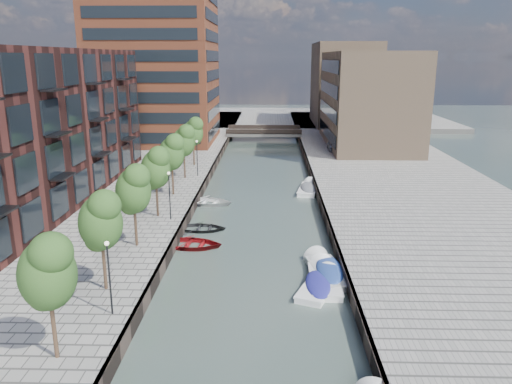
{
  "coord_description": "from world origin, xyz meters",
  "views": [
    {
      "loc": [
        1.15,
        -15.71,
        14.22
      ],
      "look_at": [
        0.0,
        23.83,
        3.5
      ],
      "focal_mm": 35.0,
      "sensor_mm": 36.0,
      "label": 1
    }
  ],
  "objects_px": {
    "tree_4": "(171,152)",
    "motorboat_2": "(324,278)",
    "sloop_4": "(202,230)",
    "tree_5": "(184,140)",
    "sloop_3": "(207,204)",
    "car": "(334,145)",
    "motorboat_0": "(320,285)",
    "tree_0": "(47,270)",
    "tree_1": "(100,219)",
    "sloop_2": "(191,247)",
    "tree_6": "(193,131)",
    "tree_2": "(133,188)",
    "bridge": "(264,132)",
    "motorboat_3": "(327,270)",
    "motorboat_4": "(309,189)",
    "tree_3": "(155,167)"
  },
  "relations": [
    {
      "from": "tree_4",
      "to": "motorboat_2",
      "type": "height_order",
      "value": "tree_4"
    },
    {
      "from": "tree_5",
      "to": "sloop_2",
      "type": "distance_m",
      "value": 19.79
    },
    {
      "from": "tree_1",
      "to": "motorboat_2",
      "type": "height_order",
      "value": "tree_1"
    },
    {
      "from": "bridge",
      "to": "motorboat_0",
      "type": "bearing_deg",
      "value": -85.72
    },
    {
      "from": "tree_0",
      "to": "tree_1",
      "type": "xyz_separation_m",
      "value": [
        0.0,
        7.0,
        0.0
      ]
    },
    {
      "from": "sloop_4",
      "to": "tree_5",
      "type": "bearing_deg",
      "value": 16.92
    },
    {
      "from": "sloop_3",
      "to": "motorboat_0",
      "type": "height_order",
      "value": "motorboat_0"
    },
    {
      "from": "tree_6",
      "to": "motorboat_4",
      "type": "height_order",
      "value": "tree_6"
    },
    {
      "from": "motorboat_3",
      "to": "bridge",
      "type": "bearing_deg",
      "value": 95.14
    },
    {
      "from": "tree_6",
      "to": "sloop_3",
      "type": "height_order",
      "value": "tree_6"
    },
    {
      "from": "tree_0",
      "to": "tree_5",
      "type": "distance_m",
      "value": 35.0
    },
    {
      "from": "bridge",
      "to": "sloop_2",
      "type": "xyz_separation_m",
      "value": [
        -4.9,
        -51.72,
        -1.39
      ]
    },
    {
      "from": "sloop_2",
      "to": "tree_2",
      "type": "bearing_deg",
      "value": 128.81
    },
    {
      "from": "motorboat_0",
      "to": "motorboat_3",
      "type": "bearing_deg",
      "value": 72.99
    },
    {
      "from": "tree_1",
      "to": "sloop_4",
      "type": "relative_size",
      "value": 1.41
    },
    {
      "from": "bridge",
      "to": "tree_5",
      "type": "bearing_deg",
      "value": -104.44
    },
    {
      "from": "tree_5",
      "to": "car",
      "type": "height_order",
      "value": "tree_5"
    },
    {
      "from": "sloop_3",
      "to": "motorboat_0",
      "type": "bearing_deg",
      "value": -141.71
    },
    {
      "from": "tree_4",
      "to": "motorboat_2",
      "type": "relative_size",
      "value": 1.09
    },
    {
      "from": "tree_5",
      "to": "tree_0",
      "type": "bearing_deg",
      "value": -90.0
    },
    {
      "from": "sloop_2",
      "to": "sloop_3",
      "type": "distance_m",
      "value": 11.56
    },
    {
      "from": "tree_0",
      "to": "motorboat_0",
      "type": "bearing_deg",
      "value": 36.49
    },
    {
      "from": "tree_4",
      "to": "motorboat_2",
      "type": "bearing_deg",
      "value": -52.6
    },
    {
      "from": "tree_2",
      "to": "motorboat_4",
      "type": "relative_size",
      "value": 1.04
    },
    {
      "from": "bridge",
      "to": "car",
      "type": "xyz_separation_m",
      "value": [
        10.48,
        -15.06,
        0.33
      ]
    },
    {
      "from": "motorboat_4",
      "to": "tree_5",
      "type": "bearing_deg",
      "value": 173.86
    },
    {
      "from": "tree_0",
      "to": "motorboat_3",
      "type": "xyz_separation_m",
      "value": [
        13.56,
        11.76,
        -5.08
      ]
    },
    {
      "from": "tree_5",
      "to": "tree_6",
      "type": "height_order",
      "value": "same"
    },
    {
      "from": "tree_0",
      "to": "sloop_4",
      "type": "distance_m",
      "value": 21.18
    },
    {
      "from": "tree_1",
      "to": "motorboat_3",
      "type": "height_order",
      "value": "tree_1"
    },
    {
      "from": "tree_4",
      "to": "motorboat_0",
      "type": "distance_m",
      "value": 23.09
    },
    {
      "from": "tree_1",
      "to": "tree_4",
      "type": "bearing_deg",
      "value": 90.0
    },
    {
      "from": "motorboat_2",
      "to": "motorboat_4",
      "type": "bearing_deg",
      "value": 88.27
    },
    {
      "from": "tree_1",
      "to": "tree_3",
      "type": "distance_m",
      "value": 14.0
    },
    {
      "from": "tree_2",
      "to": "sloop_4",
      "type": "relative_size",
      "value": 1.41
    },
    {
      "from": "tree_4",
      "to": "motorboat_4",
      "type": "bearing_deg",
      "value": 21.56
    },
    {
      "from": "tree_6",
      "to": "motorboat_3",
      "type": "xyz_separation_m",
      "value": [
        13.56,
        -30.24,
        -5.08
      ]
    },
    {
      "from": "sloop_3",
      "to": "sloop_4",
      "type": "height_order",
      "value": "sloop_3"
    },
    {
      "from": "motorboat_2",
      "to": "car",
      "type": "relative_size",
      "value": 1.29
    },
    {
      "from": "car",
      "to": "motorboat_0",
      "type": "bearing_deg",
      "value": -97.98
    },
    {
      "from": "sloop_3",
      "to": "car",
      "type": "height_order",
      "value": "car"
    },
    {
      "from": "tree_4",
      "to": "sloop_4",
      "type": "relative_size",
      "value": 1.41
    },
    {
      "from": "tree_1",
      "to": "car",
      "type": "bearing_deg",
      "value": 67.55
    },
    {
      "from": "tree_4",
      "to": "motorboat_2",
      "type": "distance_m",
      "value": 22.4
    },
    {
      "from": "tree_4",
      "to": "sloop_2",
      "type": "bearing_deg",
      "value": -72.94
    },
    {
      "from": "tree_6",
      "to": "motorboat_3",
      "type": "relative_size",
      "value": 1.01
    },
    {
      "from": "tree_0",
      "to": "sloop_2",
      "type": "xyz_separation_m",
      "value": [
        3.6,
        16.28,
        -5.31
      ]
    },
    {
      "from": "bridge",
      "to": "motorboat_4",
      "type": "height_order",
      "value": "bridge"
    },
    {
      "from": "bridge",
      "to": "motorboat_3",
      "type": "bearing_deg",
      "value": -84.86
    },
    {
      "from": "tree_2",
      "to": "motorboat_0",
      "type": "height_order",
      "value": "tree_2"
    }
  ]
}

